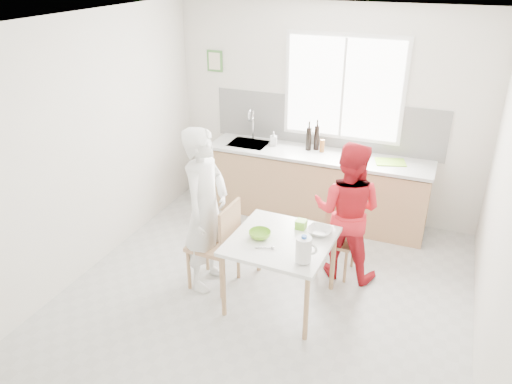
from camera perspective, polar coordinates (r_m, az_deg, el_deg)
ground at (r=5.17m, az=0.56°, el=-12.53°), size 4.50×4.50×0.00m
room_shell at (r=4.35m, az=0.65°, el=4.76°), size 4.50×4.50×4.50m
window at (r=6.32m, az=9.96°, el=11.61°), size 1.50×0.06×1.30m
backsplash at (r=6.51m, az=7.94°, el=7.79°), size 3.00×0.02×0.65m
picture_frame at (r=6.86m, az=-4.74°, el=14.69°), size 0.22×0.03×0.28m
kitchen_counter at (r=6.54m, az=6.84°, el=0.34°), size 2.84×0.64×1.37m
dining_table at (r=4.82m, az=2.86°, el=-6.20°), size 0.98×0.98×0.73m
chair_left at (r=5.13m, az=-4.23°, el=-5.66°), size 0.47×0.47×0.97m
chair_far at (r=5.51m, az=9.37°, el=-4.66°), size 0.39×0.39×0.81m
person_white at (r=5.03m, az=-5.78°, el=-2.06°), size 0.44×0.65×1.73m
person_red at (r=5.29m, az=10.38°, el=-2.18°), size 0.76×0.61×1.53m
bowl_green at (r=4.79m, az=0.44°, el=-4.87°), size 0.22×0.22×0.07m
bowl_white at (r=4.89m, az=7.25°, el=-4.47°), size 0.25×0.25×0.06m
milk_jug at (r=4.40m, az=5.50°, el=-6.52°), size 0.20×0.14×0.25m
green_box at (r=4.96m, az=5.17°, el=-3.70°), size 0.10×0.10×0.09m
spoon at (r=4.63m, az=0.94°, el=-6.40°), size 0.16×0.06×0.01m
cutting_board at (r=6.21m, az=15.10°, el=3.32°), size 0.41×0.34×0.01m
wine_bottle_a at (r=6.41m, az=6.95°, el=6.20°), size 0.07×0.07×0.32m
wine_bottle_b at (r=6.39m, az=6.04°, el=6.09°), size 0.07×0.07×0.30m
jar_amber at (r=6.36m, az=7.56°, el=5.25°), size 0.06×0.06×0.16m
soap_bottle at (r=6.53m, az=2.03°, el=6.14°), size 0.11×0.11×0.19m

